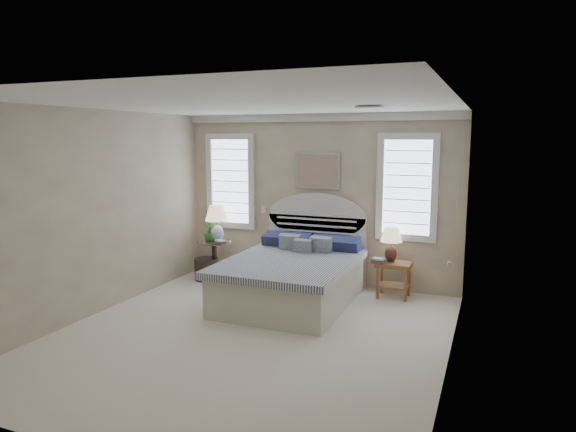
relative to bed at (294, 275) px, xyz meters
The scene contains 21 objects.
floor 1.51m from the bed, 90.00° to the right, with size 4.50×5.00×0.01m, color beige.
ceiling 2.74m from the bed, 90.00° to the right, with size 4.50×5.00×0.01m, color white.
wall_back 1.42m from the bed, 90.00° to the left, with size 4.50×0.02×2.70m, color tan.
wall_left 2.85m from the bed, 147.06° to the right, with size 0.02×5.00×2.70m, color tan.
wall_right 2.85m from the bed, 32.94° to the right, with size 0.02×5.00×2.70m, color tan.
crown_molding 2.47m from the bed, 90.00° to the left, with size 4.50×0.08×0.12m, color silver.
hvac_vent 2.67m from the bed, 28.73° to the right, with size 0.30×0.20×0.02m, color #B2B2B2.
switch_plate 1.59m from the bed, 132.76° to the left, with size 0.08×0.01×0.12m, color silver.
window_left 2.22m from the bed, 146.59° to the left, with size 0.90×0.06×1.60m, color silver.
window_right 2.12m from the bed, 36.14° to the left, with size 0.90×0.06×1.60m, color silver.
painting 1.75m from the bed, 90.00° to the left, with size 0.74×0.04×0.58m, color silver.
closet_door 2.39m from the bed, ahead, with size 0.02×1.80×2.40m, color white.
bed is the anchor object (origin of this frame).
side_table_left 1.75m from the bed, 160.26° to the left, with size 0.56×0.56×0.63m.
nightstand_right 1.47m from the bed, 28.03° to the left, with size 0.50×0.40×0.53m.
floor_pot 1.83m from the bed, 164.30° to the left, with size 0.39×0.39×0.36m, color black.
lamp_left 1.83m from the bed, 159.03° to the left, with size 0.49×0.49×0.61m.
lamp_right 1.51m from the bed, 29.92° to the left, with size 0.36×0.36×0.52m.
potted_plant 1.85m from the bed, 161.98° to the left, with size 0.20×0.20×0.36m, color #2A6B2C.
books_left 1.54m from the bed, 163.39° to the left, with size 0.21×0.18×0.07m.
books_right 1.24m from the bed, 26.37° to the left, with size 0.22×0.18×0.08m.
Camera 1 is at (2.61, -5.19, 2.32)m, focal length 32.00 mm.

